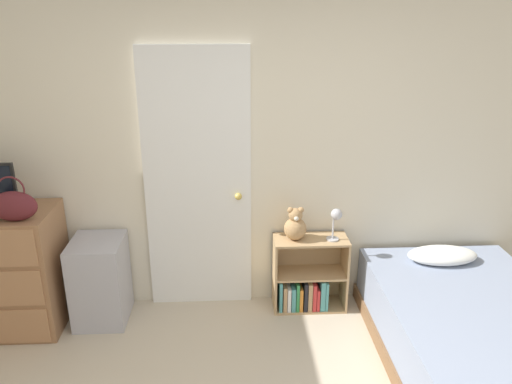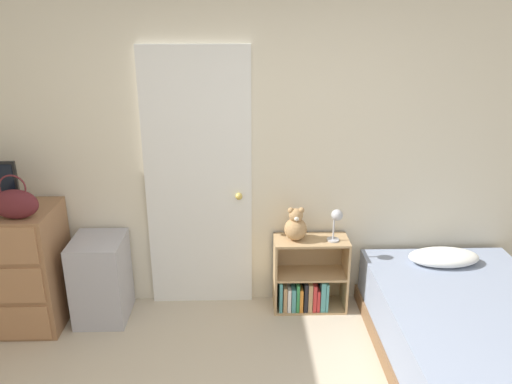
{
  "view_description": "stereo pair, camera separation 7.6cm",
  "coord_description": "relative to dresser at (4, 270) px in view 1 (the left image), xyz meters",
  "views": [
    {
      "loc": [
        -0.08,
        -1.69,
        2.31
      ],
      "look_at": [
        0.09,
        1.77,
        1.05
      ],
      "focal_mm": 35.0,
      "sensor_mm": 36.0,
      "label": 1
    },
    {
      "loc": [
        -0.01,
        -1.7,
        2.31
      ],
      "look_at": [
        0.09,
        1.77,
        1.05
      ],
      "focal_mm": 35.0,
      "sensor_mm": 36.0,
      "label": 2
    }
  ],
  "objects": [
    {
      "name": "handbag",
      "position": [
        0.23,
        -0.17,
        0.59
      ],
      "size": [
        0.32,
        0.14,
        0.32
      ],
      "color": "#591E23",
      "rests_on": "dresser"
    },
    {
      "name": "door_closed",
      "position": [
        1.46,
        0.27,
        0.57
      ],
      "size": [
        0.83,
        0.09,
        2.09
      ],
      "color": "white",
      "rests_on": "ground_plane"
    },
    {
      "name": "wall_back",
      "position": [
        1.8,
        0.32,
        0.8
      ],
      "size": [
        10.0,
        0.06,
        2.55
      ],
      "color": "beige",
      "rests_on": "ground_plane"
    },
    {
      "name": "storage_bin",
      "position": [
        0.68,
        0.05,
        -0.14
      ],
      "size": [
        0.39,
        0.44,
        0.67
      ],
      "color": "#ADADB7",
      "rests_on": "ground_plane"
    },
    {
      "name": "teddy_bear",
      "position": [
        2.21,
        0.14,
        0.26
      ],
      "size": [
        0.18,
        0.18,
        0.27
      ],
      "color": "tan",
      "rests_on": "bookshelf"
    },
    {
      "name": "dresser",
      "position": [
        0.0,
        0.0,
        0.0
      ],
      "size": [
        0.82,
        0.55,
        0.95
      ],
      "color": "#996B47",
      "rests_on": "ground_plane"
    },
    {
      "name": "bed",
      "position": [
        3.35,
        -0.71,
        -0.24
      ],
      "size": [
        1.21,
        1.99,
        0.58
      ],
      "color": "brown",
      "rests_on": "ground_plane"
    },
    {
      "name": "desk_lamp",
      "position": [
        2.52,
        0.1,
        0.33
      ],
      "size": [
        0.11,
        0.11,
        0.27
      ],
      "color": "#B2B2B7",
      "rests_on": "bookshelf"
    },
    {
      "name": "bookshelf",
      "position": [
        2.32,
        0.14,
        -0.25
      ],
      "size": [
        0.59,
        0.27,
        0.61
      ],
      "color": "tan",
      "rests_on": "ground_plane"
    }
  ]
}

